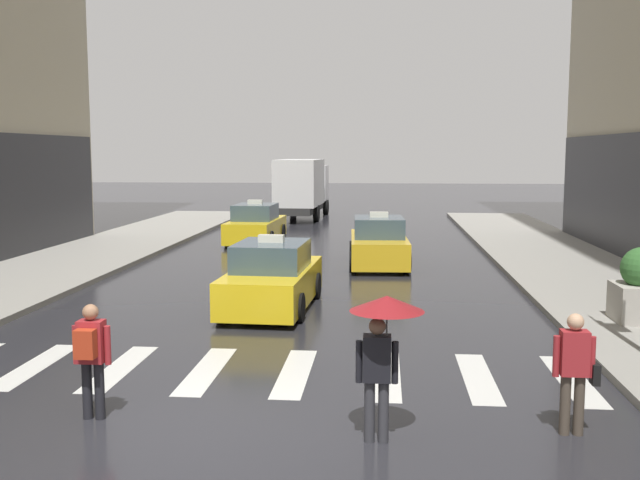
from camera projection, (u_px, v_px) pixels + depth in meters
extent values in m
plane|color=#26262B|center=(209.00, 439.00, 9.62)|extent=(160.00, 160.00, 0.00)
cube|color=silver|center=(35.00, 366.00, 12.92)|extent=(0.50, 2.80, 0.01)
cube|color=silver|center=(120.00, 368.00, 12.79)|extent=(0.50, 2.80, 0.01)
cube|color=silver|center=(207.00, 370.00, 12.65)|extent=(0.50, 2.80, 0.01)
cube|color=silver|center=(295.00, 372.00, 12.52)|extent=(0.50, 2.80, 0.01)
cube|color=silver|center=(385.00, 375.00, 12.39)|extent=(0.50, 2.80, 0.01)
cube|color=silver|center=(478.00, 377.00, 12.25)|extent=(0.50, 2.80, 0.01)
cube|color=silver|center=(572.00, 380.00, 12.12)|extent=(0.50, 2.80, 0.01)
cube|color=yellow|center=(273.00, 285.00, 17.61)|extent=(2.01, 4.58, 0.84)
cube|color=#384C5B|center=(271.00, 256.00, 17.43)|extent=(1.70, 2.17, 0.64)
cube|color=silver|center=(271.00, 239.00, 17.38)|extent=(0.61, 0.27, 0.18)
cylinder|color=black|center=(251.00, 284.00, 19.08)|extent=(0.25, 0.67, 0.66)
cylinder|color=black|center=(315.00, 286.00, 18.86)|extent=(0.25, 0.67, 0.66)
cylinder|color=black|center=(223.00, 305.00, 16.43)|extent=(0.25, 0.67, 0.66)
cylinder|color=black|center=(298.00, 308.00, 16.20)|extent=(0.25, 0.67, 0.66)
cube|color=#F2EAB2|center=(266.00, 268.00, 19.93)|extent=(0.20, 0.05, 0.14)
cube|color=#F2EAB2|center=(312.00, 269.00, 19.76)|extent=(0.20, 0.05, 0.14)
cube|color=gold|center=(379.00, 249.00, 24.29)|extent=(2.00, 4.58, 0.84)
cube|color=#384C5B|center=(379.00, 227.00, 24.11)|extent=(1.69, 2.17, 0.64)
cube|color=silver|center=(379.00, 215.00, 24.06)|extent=(0.61, 0.27, 0.18)
cylinder|color=black|center=(353.00, 250.00, 25.70)|extent=(0.25, 0.67, 0.66)
cylinder|color=black|center=(401.00, 250.00, 25.62)|extent=(0.25, 0.67, 0.66)
cylinder|color=black|center=(353.00, 262.00, 23.02)|extent=(0.25, 0.67, 0.66)
cylinder|color=black|center=(407.00, 262.00, 22.95)|extent=(0.25, 0.67, 0.66)
cube|color=#F2EAB2|center=(359.00, 239.00, 26.57)|extent=(0.20, 0.05, 0.14)
cube|color=#F2EAB2|center=(394.00, 240.00, 26.51)|extent=(0.20, 0.05, 0.14)
cube|color=yellow|center=(256.00, 229.00, 30.36)|extent=(1.96, 4.56, 0.84)
cube|color=#384C5B|center=(255.00, 212.00, 30.17)|extent=(1.67, 2.16, 0.64)
cube|color=silver|center=(255.00, 202.00, 30.12)|extent=(0.61, 0.26, 0.18)
cylinder|color=black|center=(243.00, 231.00, 31.82)|extent=(0.24, 0.67, 0.66)
cylinder|color=black|center=(282.00, 232.00, 31.61)|extent=(0.24, 0.67, 0.66)
cylinder|color=black|center=(228.00, 238.00, 29.16)|extent=(0.24, 0.67, 0.66)
cylinder|color=black|center=(270.00, 239.00, 28.95)|extent=(0.24, 0.67, 0.66)
cube|color=#F2EAB2|center=(253.00, 223.00, 32.67)|extent=(0.20, 0.05, 0.14)
cube|color=#F2EAB2|center=(281.00, 223.00, 32.51)|extent=(0.20, 0.05, 0.14)
cube|color=#2D2D2D|center=(302.00, 208.00, 41.18)|extent=(2.02, 6.66, 0.40)
cube|color=silver|center=(310.00, 183.00, 44.28)|extent=(2.16, 1.87, 2.10)
cube|color=#384C5B|center=(312.00, 176.00, 45.14)|extent=(1.89, 0.10, 0.95)
cube|color=silver|center=(300.00, 182.00, 40.12)|extent=(2.36, 4.87, 2.50)
cylinder|color=black|center=(293.00, 207.00, 44.38)|extent=(0.31, 0.91, 0.90)
cylinder|color=black|center=(326.00, 207.00, 44.13)|extent=(0.31, 0.91, 0.90)
cylinder|color=black|center=(280.00, 213.00, 39.90)|extent=(0.31, 0.91, 0.90)
cylinder|color=black|center=(316.00, 213.00, 39.66)|extent=(0.31, 0.91, 0.90)
cylinder|color=#333338|center=(370.00, 411.00, 9.49)|extent=(0.14, 0.14, 0.82)
cylinder|color=#333338|center=(383.00, 412.00, 9.48)|extent=(0.14, 0.14, 0.82)
cube|color=black|center=(377.00, 358.00, 9.40)|extent=(0.36, 0.24, 0.60)
sphere|color=brown|center=(377.00, 326.00, 9.35)|extent=(0.22, 0.22, 0.22)
cylinder|color=black|center=(359.00, 362.00, 9.43)|extent=(0.09, 0.09, 0.55)
cylinder|color=black|center=(395.00, 362.00, 9.39)|extent=(0.09, 0.09, 0.55)
cylinder|color=#4C4C4C|center=(387.00, 336.00, 9.35)|extent=(0.02, 0.02, 1.00)
cone|color=maroon|center=(387.00, 303.00, 9.30)|extent=(0.96, 0.96, 0.20)
cylinder|color=black|center=(87.00, 390.00, 10.33)|extent=(0.14, 0.14, 0.82)
cylinder|color=black|center=(100.00, 391.00, 10.31)|extent=(0.14, 0.14, 0.82)
cube|color=maroon|center=(92.00, 341.00, 10.24)|extent=(0.36, 0.24, 0.60)
sphere|color=#9E7051|center=(90.00, 312.00, 10.19)|extent=(0.22, 0.22, 0.22)
cylinder|color=maroon|center=(76.00, 345.00, 10.26)|extent=(0.09, 0.09, 0.55)
cylinder|color=maroon|center=(108.00, 345.00, 10.22)|extent=(0.09, 0.09, 0.55)
cube|color=#B23319|center=(85.00, 344.00, 10.02)|extent=(0.28, 0.18, 0.40)
cylinder|color=#473D33|center=(565.00, 405.00, 9.74)|extent=(0.14, 0.14, 0.82)
cylinder|color=#473D33|center=(579.00, 405.00, 9.73)|extent=(0.14, 0.14, 0.82)
cube|color=maroon|center=(574.00, 353.00, 9.65)|extent=(0.36, 0.24, 0.60)
sphere|color=tan|center=(576.00, 322.00, 9.60)|extent=(0.22, 0.22, 0.22)
cylinder|color=maroon|center=(556.00, 356.00, 9.68)|extent=(0.09, 0.09, 0.55)
cylinder|color=maroon|center=(592.00, 357.00, 9.64)|extent=(0.09, 0.09, 0.55)
cube|color=black|center=(595.00, 374.00, 9.66)|extent=(0.10, 0.20, 0.28)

